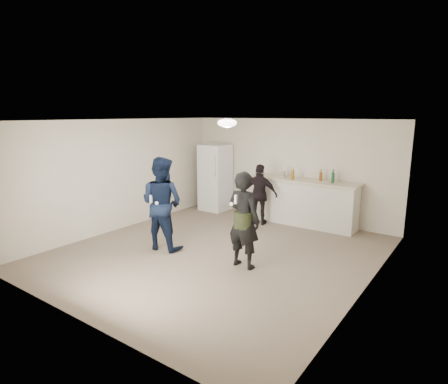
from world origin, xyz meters
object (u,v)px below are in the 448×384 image
Objects in this scene: fridge at (215,178)px; shaker at (283,174)px; man at (162,203)px; counter at (301,203)px; woman at (244,220)px; spectator at (260,195)px.

fridge reaches higher than shaker.
shaker is 3.28m from man.
counter is 1.43× the size of man.
man is (0.98, -3.05, 0.01)m from fridge.
woman is (2.77, -2.90, -0.06)m from fridge.
man is at bearing -116.33° from counter.
shaker is at bearing -117.92° from man.
shaker is 3.06m from woman.
woman is at bearing 175.48° from man.
shaker is 0.12× the size of spectator.
counter is 2.55m from fridge.
man is at bearing -108.81° from shaker.
counter is at bearing -155.79° from spectator.
fridge is 0.99× the size of man.
man is (-1.54, -3.12, 0.38)m from counter.
man is at bearing 6.99° from woman.
counter is at bearing 1.59° from fridge.
counter is 1.79× the size of spectator.
shaker is at bearing -73.54° from woman.
fridge is 1.07× the size of woman.
shaker is 0.10× the size of woman.
shaker reaches higher than counter.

